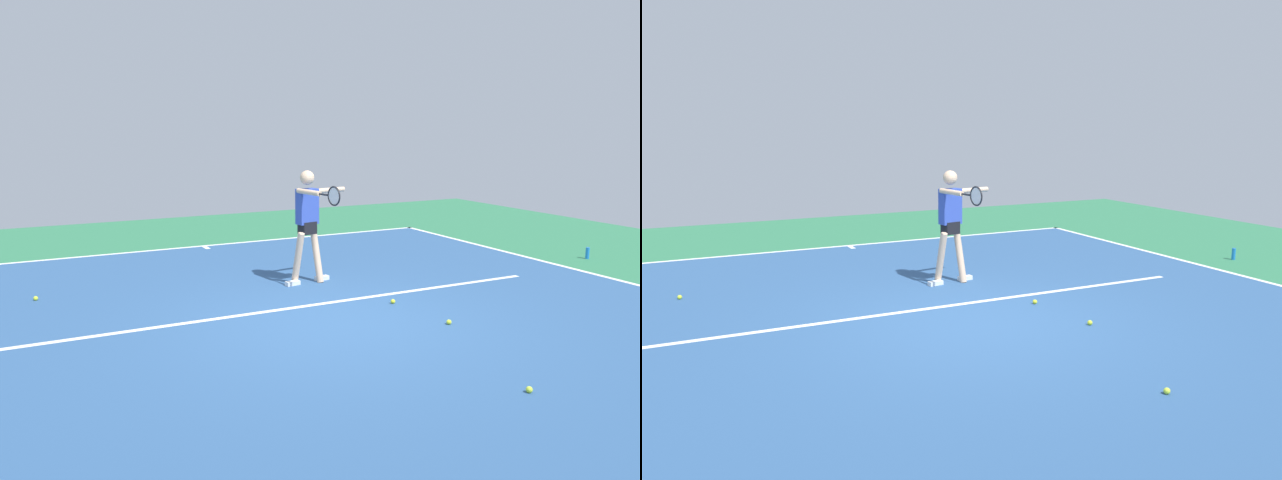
# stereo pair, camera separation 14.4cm
# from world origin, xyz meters

# --- Properties ---
(ground_plane) EXTENTS (20.33, 20.33, 0.00)m
(ground_plane) POSITION_xyz_m (0.00, 0.00, 0.00)
(ground_plane) COLOR #2D754C
(court_surface) EXTENTS (10.57, 11.81, 0.00)m
(court_surface) POSITION_xyz_m (0.00, 0.00, 0.00)
(court_surface) COLOR #2D5484
(court_surface) RESTS_ON ground_plane
(court_line_baseline_near) EXTENTS (10.57, 0.10, 0.01)m
(court_line_baseline_near) POSITION_xyz_m (0.00, -5.85, 0.00)
(court_line_baseline_near) COLOR white
(court_line_baseline_near) RESTS_ON ground_plane
(court_line_sideline_left) EXTENTS (0.10, 11.81, 0.01)m
(court_line_sideline_left) POSITION_xyz_m (-5.24, 0.00, 0.00)
(court_line_sideline_left) COLOR white
(court_line_sideline_left) RESTS_ON ground_plane
(court_line_service) EXTENTS (7.93, 0.10, 0.01)m
(court_line_service) POSITION_xyz_m (0.00, -0.84, 0.00)
(court_line_service) COLOR white
(court_line_service) RESTS_ON ground_plane
(court_line_centre_mark) EXTENTS (0.10, 0.30, 0.01)m
(court_line_centre_mark) POSITION_xyz_m (0.00, -5.65, 0.00)
(court_line_centre_mark) COLOR white
(court_line_centre_mark) RESTS_ON ground_plane
(tennis_player) EXTENTS (1.15, 1.28, 1.84)m
(tennis_player) POSITION_xyz_m (-0.60, -2.01, 1.06)
(tennis_player) COLOR beige
(tennis_player) RESTS_ON ground_plane
(tennis_ball_by_baseline) EXTENTS (0.07, 0.07, 0.07)m
(tennis_ball_by_baseline) POSITION_xyz_m (3.42, -2.91, 0.03)
(tennis_ball_by_baseline) COLOR #CCE033
(tennis_ball_by_baseline) RESTS_ON ground_plane
(tennis_ball_near_service_line) EXTENTS (0.07, 0.07, 0.07)m
(tennis_ball_near_service_line) POSITION_xyz_m (-1.15, -0.39, 0.03)
(tennis_ball_near_service_line) COLOR yellow
(tennis_ball_near_service_line) RESTS_ON ground_plane
(tennis_ball_centre_court) EXTENTS (0.07, 0.07, 0.07)m
(tennis_ball_centre_court) POSITION_xyz_m (-1.26, 0.75, 0.03)
(tennis_ball_centre_court) COLOR #CCE033
(tennis_ball_centre_court) RESTS_ON ground_plane
(tennis_ball_by_sideline) EXTENTS (0.07, 0.07, 0.07)m
(tennis_ball_by_sideline) POSITION_xyz_m (-0.61, 2.81, 0.03)
(tennis_ball_by_sideline) COLOR #C6E53D
(tennis_ball_by_sideline) RESTS_ON ground_plane
(water_bottle) EXTENTS (0.07, 0.07, 0.22)m
(water_bottle) POSITION_xyz_m (-6.16, -1.29, 0.11)
(water_bottle) COLOR blue
(water_bottle) RESTS_ON ground_plane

